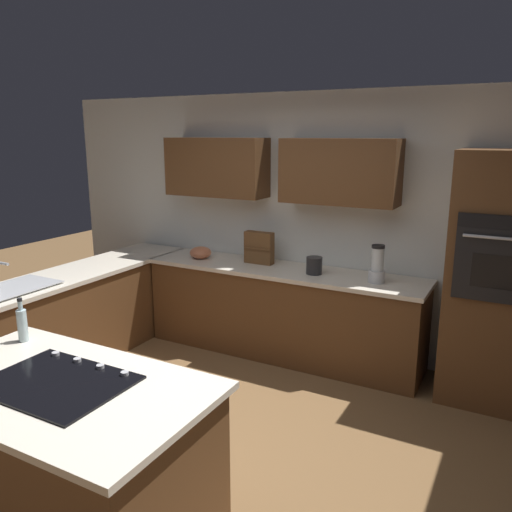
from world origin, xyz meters
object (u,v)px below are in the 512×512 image
(cooktop, at_px, (57,382))
(blender, at_px, (377,266))
(mixing_bowl, at_px, (201,253))
(spice_rack, at_px, (259,248))
(oil_bottle, at_px, (22,324))
(kettle, at_px, (314,265))
(wall_oven, at_px, (501,281))
(sink_unit, at_px, (12,287))

(cooktop, height_order, blender, blender)
(mixing_bowl, distance_m, spice_rack, 0.67)
(mixing_bowl, xyz_separation_m, oil_bottle, (-0.27, 2.40, 0.05))
(mixing_bowl, height_order, oil_bottle, oil_bottle)
(kettle, distance_m, oil_bottle, 2.61)
(wall_oven, height_order, blender, wall_oven)
(sink_unit, xyz_separation_m, kettle, (-2.08, -1.70, 0.06))
(oil_bottle, bearing_deg, wall_oven, -137.31)
(wall_oven, distance_m, cooktop, 3.37)
(mixing_bowl, bearing_deg, wall_oven, -179.53)
(cooktop, xyz_separation_m, spice_rack, (0.28, -2.81, 0.16))
(wall_oven, height_order, sink_unit, wall_oven)
(oil_bottle, bearing_deg, sink_unit, -33.75)
(sink_unit, bearing_deg, wall_oven, -154.91)
(cooktop, distance_m, oil_bottle, 0.73)
(oil_bottle, bearing_deg, blender, -124.14)
(sink_unit, bearing_deg, spice_rack, -128.34)
(blender, distance_m, spice_rack, 1.25)
(blender, bearing_deg, cooktop, 70.16)
(sink_unit, distance_m, spice_rack, 2.31)
(wall_oven, relative_size, oil_bottle, 7.19)
(kettle, bearing_deg, mixing_bowl, 0.00)
(blender, bearing_deg, kettle, 0.00)
(blender, bearing_deg, spice_rack, -4.93)
(blender, height_order, mixing_bowl, blender)
(sink_unit, xyz_separation_m, cooktop, (-1.70, 1.00, -0.01))
(mixing_bowl, height_order, spice_rack, spice_rack)
(kettle, height_order, oil_bottle, oil_bottle)
(blender, distance_m, mixing_bowl, 1.90)
(wall_oven, xyz_separation_m, kettle, (1.60, 0.02, -0.06))
(kettle, bearing_deg, sink_unit, 39.25)
(spice_rack, bearing_deg, mixing_bowl, 9.42)
(sink_unit, relative_size, spice_rack, 2.14)
(sink_unit, xyz_separation_m, oil_bottle, (-1.05, 0.70, 0.10))
(wall_oven, distance_m, oil_bottle, 3.58)
(blender, xyz_separation_m, spice_rack, (1.25, -0.11, 0.02))
(sink_unit, height_order, spice_rack, spice_rack)
(wall_oven, relative_size, blender, 6.10)
(sink_unit, relative_size, blender, 2.05)
(spice_rack, height_order, kettle, spice_rack)
(cooktop, bearing_deg, wall_oven, -125.92)
(cooktop, bearing_deg, kettle, -97.90)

